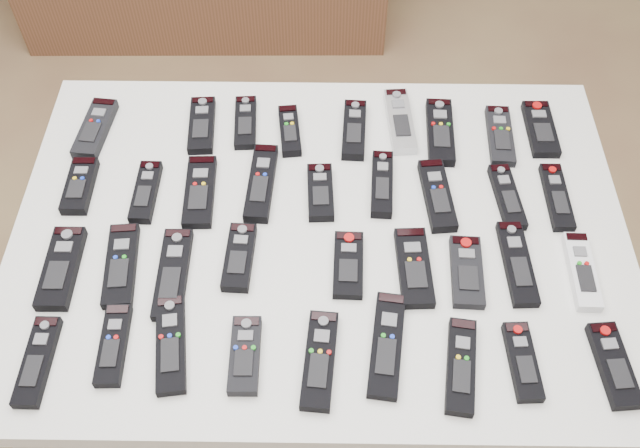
{
  "coord_description": "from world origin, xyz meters",
  "views": [
    {
      "loc": [
        0.05,
        -0.74,
        1.94
      ],
      "look_at": [
        0.04,
        0.12,
        0.8
      ],
      "focal_mm": 40.0,
      "sensor_mm": 36.0,
      "label": 1
    }
  ],
  "objects_px": {
    "remote_27": "(37,361)",
    "remote_29": "(171,344)",
    "remote_6": "(440,132)",
    "remote_8": "(541,129)",
    "remote_17": "(557,197)",
    "remote_31": "(320,360)",
    "remote_21": "(239,257)",
    "remote_9": "(80,186)",
    "remote_30": "(245,355)",
    "remote_2": "(245,122)",
    "remote_12": "(261,183)",
    "remote_20": "(173,274)",
    "remote_3": "(290,131)",
    "remote_16": "(507,197)",
    "remote_32": "(387,345)",
    "remote_13": "(320,192)",
    "remote_18": "(61,268)",
    "remote_15": "(437,195)",
    "remote_11": "(200,191)",
    "remote_34": "(523,362)",
    "remote_14": "(382,184)",
    "remote_22": "(348,265)",
    "remote_1": "(202,125)",
    "table": "(320,246)",
    "remote_23": "(414,267)",
    "remote_24": "(467,272)",
    "remote_4": "(354,130)",
    "remote_5": "(400,121)",
    "remote_35": "(614,365)",
    "remote_7": "(500,136)",
    "remote_19": "(121,265)",
    "remote_10": "(146,192)",
    "remote_26": "(582,271)",
    "remote_28": "(113,345)"
  },
  "relations": [
    {
      "from": "remote_31",
      "to": "remote_15",
      "type": "bearing_deg",
      "value": 62.35
    },
    {
      "from": "remote_7",
      "to": "remote_22",
      "type": "bearing_deg",
      "value": -131.87
    },
    {
      "from": "remote_21",
      "to": "remote_20",
      "type": "bearing_deg",
      "value": -160.1
    },
    {
      "from": "remote_8",
      "to": "remote_14",
      "type": "relative_size",
      "value": 0.96
    },
    {
      "from": "remote_2",
      "to": "remote_12",
      "type": "height_order",
      "value": "remote_12"
    },
    {
      "from": "remote_6",
      "to": "remote_8",
      "type": "height_order",
      "value": "remote_6"
    },
    {
      "from": "remote_17",
      "to": "remote_31",
      "type": "relative_size",
      "value": 0.91
    },
    {
      "from": "remote_5",
      "to": "remote_35",
      "type": "distance_m",
      "value": 0.69
    },
    {
      "from": "remote_17",
      "to": "remote_23",
      "type": "xyz_separation_m",
      "value": [
        -0.31,
        -0.18,
        0.0
      ]
    },
    {
      "from": "remote_21",
      "to": "remote_31",
      "type": "bearing_deg",
      "value": -50.97
    },
    {
      "from": "table",
      "to": "remote_15",
      "type": "height_order",
      "value": "remote_15"
    },
    {
      "from": "remote_20",
      "to": "remote_28",
      "type": "bearing_deg",
      "value": -119.46
    },
    {
      "from": "remote_29",
      "to": "remote_5",
      "type": "bearing_deg",
      "value": 43.88
    },
    {
      "from": "remote_7",
      "to": "remote_19",
      "type": "xyz_separation_m",
      "value": [
        -0.78,
        -0.36,
        0.0
      ]
    },
    {
      "from": "remote_32",
      "to": "remote_34",
      "type": "bearing_deg",
      "value": 0.13
    },
    {
      "from": "remote_27",
      "to": "remote_29",
      "type": "relative_size",
      "value": 0.89
    },
    {
      "from": "remote_10",
      "to": "remote_26",
      "type": "xyz_separation_m",
      "value": [
        0.87,
        -0.19,
        -0.0
      ]
    },
    {
      "from": "remote_7",
      "to": "remote_16",
      "type": "bearing_deg",
      "value": -90.75
    },
    {
      "from": "remote_10",
      "to": "remote_14",
      "type": "height_order",
      "value": "remote_14"
    },
    {
      "from": "remote_27",
      "to": "remote_30",
      "type": "relative_size",
      "value": 1.16
    },
    {
      "from": "remote_3",
      "to": "remote_32",
      "type": "relative_size",
      "value": 0.69
    },
    {
      "from": "remote_14",
      "to": "remote_22",
      "type": "bearing_deg",
      "value": -106.62
    },
    {
      "from": "remote_22",
      "to": "remote_28",
      "type": "relative_size",
      "value": 0.94
    },
    {
      "from": "remote_32",
      "to": "remote_19",
      "type": "bearing_deg",
      "value": 169.34
    },
    {
      "from": "remote_31",
      "to": "remote_34",
      "type": "distance_m",
      "value": 0.36
    },
    {
      "from": "remote_1",
      "to": "table",
      "type": "bearing_deg",
      "value": -49.84
    },
    {
      "from": "remote_8",
      "to": "remote_34",
      "type": "distance_m",
      "value": 0.59
    },
    {
      "from": "remote_9",
      "to": "remote_12",
      "type": "bearing_deg",
      "value": 1.51
    },
    {
      "from": "remote_17",
      "to": "remote_31",
      "type": "distance_m",
      "value": 0.62
    },
    {
      "from": "remote_3",
      "to": "remote_28",
      "type": "xyz_separation_m",
      "value": [
        -0.3,
        -0.54,
        0.0
      ]
    },
    {
      "from": "remote_11",
      "to": "remote_34",
      "type": "distance_m",
      "value": 0.72
    },
    {
      "from": "remote_30",
      "to": "remote_31",
      "type": "height_order",
      "value": "same"
    },
    {
      "from": "remote_20",
      "to": "remote_21",
      "type": "distance_m",
      "value": 0.13
    },
    {
      "from": "remote_2",
      "to": "remote_6",
      "type": "bearing_deg",
      "value": -6.8
    },
    {
      "from": "remote_14",
      "to": "remote_24",
      "type": "relative_size",
      "value": 1.07
    },
    {
      "from": "remote_24",
      "to": "remote_29",
      "type": "xyz_separation_m",
      "value": [
        -0.55,
        -0.16,
        0.0
      ]
    },
    {
      "from": "remote_12",
      "to": "remote_17",
      "type": "bearing_deg",
      "value": 0.67
    },
    {
      "from": "remote_23",
      "to": "remote_30",
      "type": "bearing_deg",
      "value": -151.16
    },
    {
      "from": "remote_8",
      "to": "remote_21",
      "type": "relative_size",
      "value": 1.08
    },
    {
      "from": "remote_19",
      "to": "remote_12",
      "type": "bearing_deg",
      "value": 34.31
    },
    {
      "from": "remote_19",
      "to": "remote_28",
      "type": "bearing_deg",
      "value": -89.12
    },
    {
      "from": "remote_6",
      "to": "remote_13",
      "type": "distance_m",
      "value": 0.32
    },
    {
      "from": "remote_19",
      "to": "remote_27",
      "type": "height_order",
      "value": "same"
    },
    {
      "from": "remote_9",
      "to": "remote_30",
      "type": "distance_m",
      "value": 0.54
    },
    {
      "from": "remote_15",
      "to": "remote_20",
      "type": "bearing_deg",
      "value": -164.56
    },
    {
      "from": "remote_4",
      "to": "remote_35",
      "type": "bearing_deg",
      "value": -48.83
    },
    {
      "from": "remote_3",
      "to": "remote_16",
      "type": "relative_size",
      "value": 0.86
    },
    {
      "from": "remote_23",
      "to": "remote_9",
      "type": "bearing_deg",
      "value": 161.52
    },
    {
      "from": "remote_24",
      "to": "remote_4",
      "type": "bearing_deg",
      "value": 122.12
    },
    {
      "from": "remote_13",
      "to": "remote_18",
      "type": "xyz_separation_m",
      "value": [
        -0.5,
        -0.2,
        0.0
      ]
    }
  ]
}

